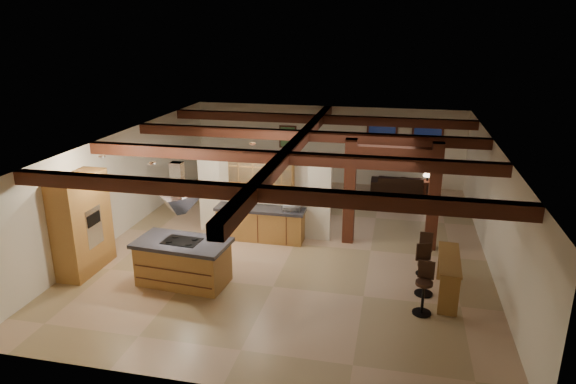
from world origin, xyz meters
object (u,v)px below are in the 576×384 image
Objects in this scene: kitchen_island at (183,262)px; dining_table at (301,203)px; bar_counter at (448,271)px; sofa at (400,184)px.

dining_table is (1.77, 5.20, -0.22)m from kitchen_island.
kitchen_island reaches higher than bar_counter.
kitchen_island is 1.26× the size of dining_table.
kitchen_island is 1.08× the size of sofa.
dining_table is 0.99× the size of bar_counter.
bar_counter reaches higher than dining_table.
kitchen_island is 5.96m from bar_counter.
bar_counter is at bearing 6.26° from kitchen_island.
bar_counter is at bearing 97.09° from sofa.
dining_table reaches higher than sofa.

